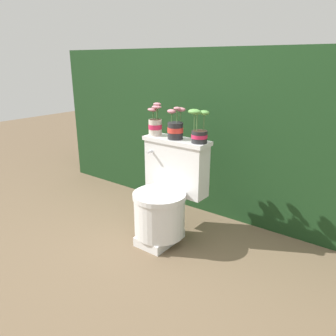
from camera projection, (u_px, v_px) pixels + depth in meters
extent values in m
plane|color=brown|center=(166.00, 243.00, 2.46)|extent=(12.00, 12.00, 0.00)
cube|color=#193819|center=(235.00, 129.00, 3.04)|extent=(3.65, 0.80, 1.41)
cube|color=silver|center=(160.00, 237.00, 2.48)|extent=(0.23, 0.34, 0.07)
cylinder|color=silver|center=(160.00, 216.00, 2.42)|extent=(0.37, 0.37, 0.29)
cylinder|color=silver|center=(159.00, 195.00, 2.37)|extent=(0.39, 0.39, 0.04)
cube|color=silver|center=(176.00, 168.00, 2.48)|extent=(0.50, 0.15, 0.39)
cube|color=silver|center=(176.00, 141.00, 2.41)|extent=(0.52, 0.18, 0.03)
cylinder|color=silver|center=(150.00, 152.00, 2.46)|extent=(0.02, 0.05, 0.02)
cylinder|color=beige|center=(155.00, 127.00, 2.49)|extent=(0.10, 0.10, 0.12)
cylinder|color=#D1234C|center=(155.00, 127.00, 2.49)|extent=(0.10, 0.10, 0.04)
cylinder|color=#332319|center=(155.00, 120.00, 2.48)|extent=(0.09, 0.09, 0.01)
cylinder|color=#4C753D|center=(157.00, 112.00, 2.47)|extent=(0.01, 0.01, 0.11)
ellipsoid|color=#B26B75|center=(157.00, 104.00, 2.45)|extent=(0.07, 0.05, 0.02)
cylinder|color=#4C753D|center=(153.00, 115.00, 2.51)|extent=(0.01, 0.01, 0.06)
ellipsoid|color=#B26B75|center=(153.00, 110.00, 2.49)|extent=(0.09, 0.07, 0.03)
cylinder|color=#4C753D|center=(157.00, 114.00, 2.46)|extent=(0.01, 0.01, 0.09)
ellipsoid|color=#B26B75|center=(157.00, 107.00, 2.44)|extent=(0.08, 0.06, 0.02)
cylinder|color=#262628|center=(175.00, 131.00, 2.38)|extent=(0.11, 0.11, 0.12)
cylinder|color=red|center=(175.00, 130.00, 2.37)|extent=(0.12, 0.12, 0.04)
cylinder|color=#332319|center=(175.00, 123.00, 2.36)|extent=(0.10, 0.10, 0.01)
cylinder|color=#4C753D|center=(177.00, 116.00, 2.34)|extent=(0.01, 0.01, 0.09)
ellipsoid|color=#B26B75|center=(177.00, 108.00, 2.32)|extent=(0.06, 0.04, 0.02)
cylinder|color=#4C753D|center=(181.00, 116.00, 2.37)|extent=(0.01, 0.01, 0.08)
ellipsoid|color=#B26B75|center=(181.00, 110.00, 2.36)|extent=(0.08, 0.06, 0.03)
cylinder|color=#4C753D|center=(172.00, 117.00, 2.37)|extent=(0.01, 0.01, 0.07)
ellipsoid|color=#B26B75|center=(172.00, 111.00, 2.35)|extent=(0.07, 0.05, 0.03)
cylinder|color=#262628|center=(199.00, 137.00, 2.27)|extent=(0.11, 0.11, 0.09)
cylinder|color=#D1234C|center=(199.00, 136.00, 2.27)|extent=(0.11, 0.11, 0.03)
cylinder|color=#332319|center=(200.00, 132.00, 2.26)|extent=(0.10, 0.10, 0.01)
cylinder|color=#4C753D|center=(194.00, 122.00, 2.25)|extent=(0.01, 0.01, 0.12)
ellipsoid|color=#569342|center=(195.00, 112.00, 2.23)|extent=(0.10, 0.07, 0.04)
cylinder|color=#4C753D|center=(197.00, 122.00, 2.24)|extent=(0.01, 0.01, 0.12)
ellipsoid|color=#569342|center=(197.00, 113.00, 2.22)|extent=(0.06, 0.04, 0.02)
cylinder|color=#4C753D|center=(204.00, 122.00, 2.25)|extent=(0.01, 0.01, 0.11)
ellipsoid|color=#569342|center=(204.00, 113.00, 2.23)|extent=(0.08, 0.05, 0.03)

